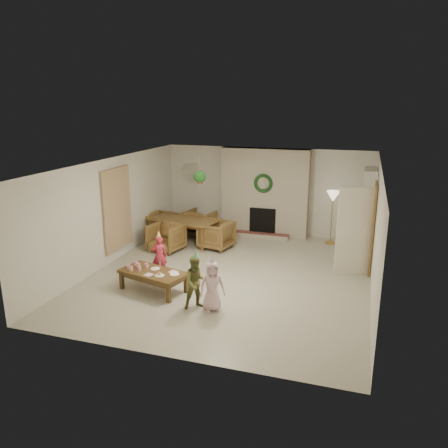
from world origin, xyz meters
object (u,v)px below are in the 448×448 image
at_px(coffee_table_top, 153,273).
at_px(child_plaid, 196,283).
at_px(dining_chair_left, 160,226).
at_px(dining_chair_right, 216,235).
at_px(dining_table, 184,231).
at_px(dining_chair_far, 200,223).
at_px(dining_chair_near, 166,237).
at_px(child_red, 159,256).
at_px(child_pink, 212,286).

relative_size(coffee_table_top, child_plaid, 1.34).
bearing_deg(dining_chair_left, coffee_table_top, -144.93).
distance_m(dining_chair_left, dining_chair_right, 1.85).
relative_size(dining_table, dining_chair_far, 2.34).
distance_m(dining_table, dining_chair_right, 1.03).
bearing_deg(dining_chair_near, child_plaid, -44.09).
bearing_deg(dining_chair_left, dining_chair_near, -135.00).
bearing_deg(child_plaid, dining_chair_near, 88.78).
distance_m(coffee_table_top, child_red, 0.83).
relative_size(dining_chair_far, child_plaid, 0.78).
distance_m(child_plaid, child_pink, 0.31).
distance_m(dining_table, dining_chair_far, 0.82).
bearing_deg(dining_table, child_red, -68.59).
height_order(dining_table, coffee_table_top, dining_table).
bearing_deg(child_pink, dining_table, 89.17).
xyz_separation_m(dining_chair_far, coffee_table_top, (0.50, -4.00, 0.03)).
bearing_deg(child_pink, dining_chair_left, 96.58).
bearing_deg(dining_chair_near, child_red, -58.37).
relative_size(dining_chair_left, child_pink, 0.84).
height_order(coffee_table_top, child_pink, child_pink).
bearing_deg(dining_chair_far, dining_chair_near, 90.00).
distance_m(dining_table, child_plaid, 4.08).
height_order(child_plaid, child_pink, child_plaid).
distance_m(dining_chair_far, dining_chair_left, 1.16).
bearing_deg(dining_chair_right, child_red, -3.57).
bearing_deg(dining_chair_far, child_plaid, 121.49).
distance_m(dining_chair_near, dining_chair_far, 1.65).
xyz_separation_m(dining_chair_left, dining_chair_right, (1.82, -0.37, 0.00)).
bearing_deg(dining_table, dining_chair_right, 0.00).
bearing_deg(dining_chair_near, dining_table, 90.00).
distance_m(dining_chair_right, coffee_table_top, 3.00).
distance_m(dining_chair_near, dining_chair_left, 1.16).
height_order(dining_chair_left, coffee_table_top, dining_chair_left).
bearing_deg(dining_chair_near, dining_chair_far, 90.00).
distance_m(dining_chair_far, coffee_table_top, 4.03).
bearing_deg(child_red, dining_chair_far, -114.40).
bearing_deg(coffee_table_top, child_plaid, -7.83).
xyz_separation_m(dining_chair_near, child_pink, (2.26, -2.84, 0.11)).
bearing_deg(dining_chair_far, child_red, 106.04).
relative_size(child_red, child_pink, 0.96).
distance_m(dining_chair_near, coffee_table_top, 2.52).
xyz_separation_m(dining_chair_right, child_red, (-0.59, -2.19, 0.10)).
relative_size(dining_chair_right, child_pink, 0.84).
height_order(dining_chair_near, child_pink, child_pink).
height_order(child_red, child_pink, child_pink).
relative_size(dining_chair_far, dining_chair_right, 1.00).
bearing_deg(child_pink, coffee_table_top, 131.59).
bearing_deg(dining_chair_near, dining_chair_right, 38.66).
relative_size(child_red, child_plaid, 0.90).
relative_size(dining_table, dining_chair_right, 2.34).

